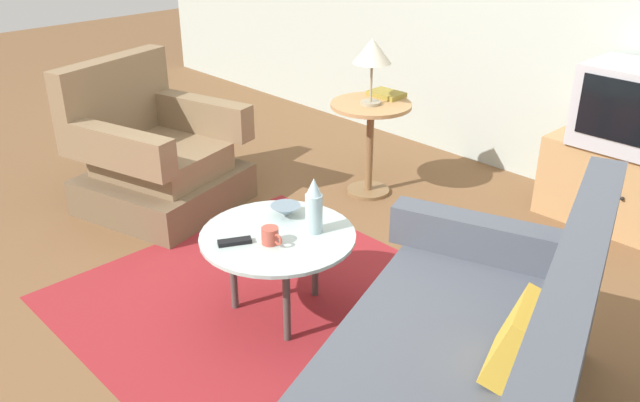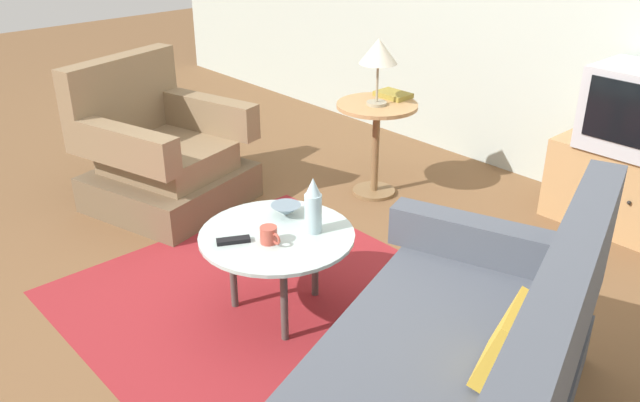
{
  "view_description": "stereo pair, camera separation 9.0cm",
  "coord_description": "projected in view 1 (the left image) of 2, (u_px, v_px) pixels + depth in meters",
  "views": [
    {
      "loc": [
        2.21,
        -1.72,
        1.96
      ],
      "look_at": [
        0.1,
        0.3,
        0.55
      ],
      "focal_mm": 37.01,
      "sensor_mm": 36.0,
      "label": 1
    },
    {
      "loc": [
        2.27,
        -1.66,
        1.96
      ],
      "look_at": [
        0.1,
        0.3,
        0.55
      ],
      "focal_mm": 37.01,
      "sensor_mm": 36.0,
      "label": 2
    }
  ],
  "objects": [
    {
      "name": "mug",
      "position": [
        271.0,
        236.0,
        3.06
      ],
      "size": [
        0.12,
        0.08,
        0.08
      ],
      "color": "#B74C3D",
      "rests_on": "coffee_table"
    },
    {
      "name": "book",
      "position": [
        386.0,
        94.0,
        4.49
      ],
      "size": [
        0.23,
        0.16,
        0.03
      ],
      "rotation": [
        0.0,
        0.0,
        0.01
      ],
      "color": "olive",
      "rests_on": "side_table"
    },
    {
      "name": "table_lamp",
      "position": [
        372.0,
        53.0,
        4.19
      ],
      "size": [
        0.25,
        0.25,
        0.43
      ],
      "color": "#9E937A",
      "rests_on": "side_table"
    },
    {
      "name": "vase",
      "position": [
        314.0,
        206.0,
        3.12
      ],
      "size": [
        0.08,
        0.08,
        0.28
      ],
      "color": "silver",
      "rests_on": "coffee_table"
    },
    {
      "name": "area_rug",
      "position": [
        280.0,
        311.0,
        3.35
      ],
      "size": [
        2.08,
        1.82,
        0.0
      ],
      "primitive_type": "cube",
      "color": "maroon",
      "rests_on": "ground"
    },
    {
      "name": "ground_plane",
      "position": [
        263.0,
        310.0,
        3.36
      ],
      "size": [
        16.0,
        16.0,
        0.0
      ],
      "primitive_type": "plane",
      "color": "brown"
    },
    {
      "name": "bowl",
      "position": [
        286.0,
        211.0,
        3.31
      ],
      "size": [
        0.15,
        0.15,
        0.06
      ],
      "color": "slate",
      "rests_on": "coffee_table"
    },
    {
      "name": "armchair",
      "position": [
        155.0,
        159.0,
        4.34
      ],
      "size": [
        1.08,
        1.08,
        0.95
      ],
      "rotation": [
        0.0,
        0.0,
        -1.31
      ],
      "color": "brown",
      "rests_on": "ground"
    },
    {
      "name": "coffee_table",
      "position": [
        278.0,
        242.0,
        3.17
      ],
      "size": [
        0.75,
        0.75,
        0.45
      ],
      "color": "#B2C6C1",
      "rests_on": "ground"
    },
    {
      "name": "tv_stand",
      "position": [
        620.0,
        186.0,
        4.1
      ],
      "size": [
        0.91,
        0.47,
        0.52
      ],
      "color": "tan",
      "rests_on": "ground"
    },
    {
      "name": "side_table",
      "position": [
        370.0,
        129.0,
        4.44
      ],
      "size": [
        0.54,
        0.54,
        0.65
      ],
      "color": "tan",
      "rests_on": "ground"
    },
    {
      "name": "tv_remote_dark",
      "position": [
        234.0,
        241.0,
        3.07
      ],
      "size": [
        0.12,
        0.16,
        0.02
      ],
      "rotation": [
        0.0,
        0.0,
        1.09
      ],
      "color": "black",
      "rests_on": "coffee_table"
    },
    {
      "name": "television",
      "position": [
        636.0,
        108.0,
        3.87
      ],
      "size": [
        0.6,
        0.46,
        0.49
      ],
      "color": "#B7B7BC",
      "rests_on": "tv_stand"
    }
  ]
}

